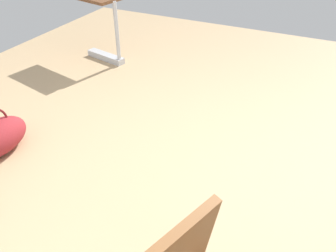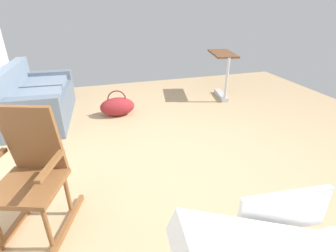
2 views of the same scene
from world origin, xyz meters
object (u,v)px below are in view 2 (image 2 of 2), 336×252
rocking_chair (32,175)px  overbed_table (222,70)px  duffel_bag (117,106)px  couch (38,101)px

rocking_chair → overbed_table: (2.50, -2.95, 0.03)m
rocking_chair → duffel_bag: size_ratio=1.84×
couch → overbed_table: (0.16, -3.27, 0.23)m
overbed_table → duffel_bag: (-0.36, 2.07, -0.38)m
duffel_bag → couch: bearing=80.5°
couch → rocking_chair: (-2.34, -0.32, 0.20)m
couch → rocking_chair: rocking_chair is taller
rocking_chair → duffel_bag: (2.14, -0.88, -0.35)m
couch → rocking_chair: size_ratio=1.57×
rocking_chair → duffel_bag: rocking_chair is taller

